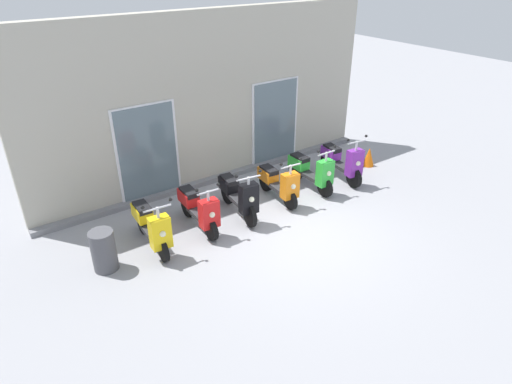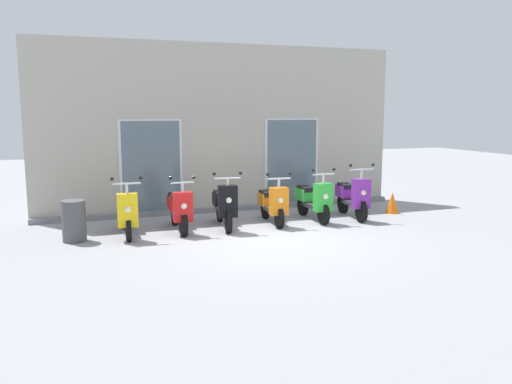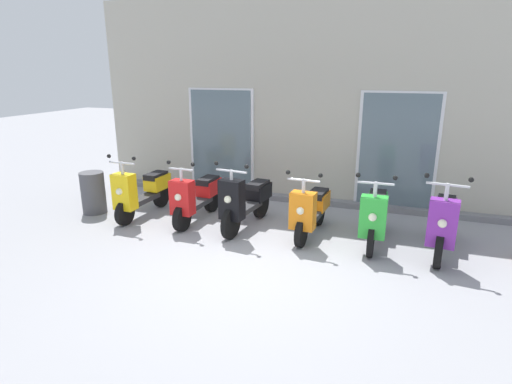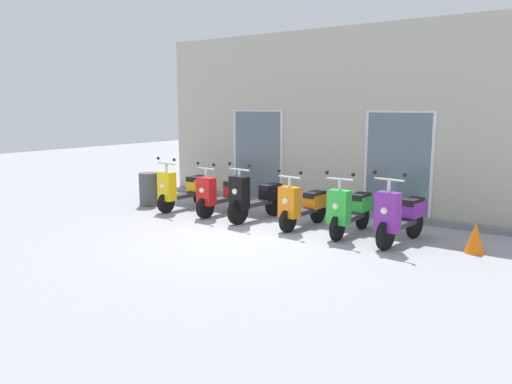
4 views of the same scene
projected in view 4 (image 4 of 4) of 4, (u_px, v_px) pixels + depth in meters
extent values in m
plane|color=#939399|center=(238.00, 237.00, 9.30)|extent=(40.00, 40.00, 0.00)
cube|color=#B2AD9E|center=(326.00, 121.00, 11.63)|extent=(9.15, 0.30, 4.11)
cube|color=slate|center=(319.00, 207.00, 11.76)|extent=(9.15, 0.20, 0.12)
cube|color=silver|center=(258.00, 156.00, 12.69)|extent=(1.48, 0.04, 2.30)
cube|color=slate|center=(257.00, 156.00, 12.67)|extent=(1.36, 0.02, 2.22)
cube|color=silver|center=(398.00, 166.00, 10.60)|extent=(1.48, 0.04, 2.30)
cube|color=slate|center=(397.00, 166.00, 10.58)|extent=(1.36, 0.02, 2.22)
cylinder|color=black|center=(166.00, 203.00, 11.39)|extent=(0.11, 0.45, 0.45)
cylinder|color=black|center=(201.00, 196.00, 12.27)|extent=(0.11, 0.45, 0.45)
cube|color=#2D2D30|center=(184.00, 195.00, 11.81)|extent=(0.29, 0.71, 0.09)
cube|color=yellow|center=(167.00, 186.00, 11.36)|extent=(0.39, 0.26, 0.64)
sphere|color=#F2EFCC|center=(162.00, 185.00, 11.25)|extent=(0.12, 0.12, 0.12)
cube|color=yellow|center=(198.00, 184.00, 12.14)|extent=(0.32, 0.53, 0.28)
cube|color=black|center=(197.00, 178.00, 12.08)|extent=(0.28, 0.49, 0.11)
cylinder|color=silver|center=(166.00, 168.00, 11.29)|extent=(0.06, 0.06, 0.24)
cylinder|color=silver|center=(166.00, 163.00, 11.27)|extent=(0.53, 0.06, 0.04)
sphere|color=black|center=(174.00, 160.00, 11.10)|extent=(0.07, 0.07, 0.07)
sphere|color=black|center=(158.00, 158.00, 11.42)|extent=(0.07, 0.07, 0.07)
cylinder|color=black|center=(205.00, 208.00, 10.84)|extent=(0.13, 0.47, 0.46)
cylinder|color=black|center=(238.00, 200.00, 11.70)|extent=(0.13, 0.47, 0.46)
cube|color=#2D2D30|center=(222.00, 200.00, 11.25)|extent=(0.29, 0.70, 0.09)
cube|color=red|center=(206.00, 191.00, 10.81)|extent=(0.39, 0.25, 0.59)
sphere|color=#F2EFCC|center=(202.00, 190.00, 10.70)|extent=(0.12, 0.12, 0.12)
cube|color=red|center=(235.00, 189.00, 11.58)|extent=(0.32, 0.53, 0.28)
cube|color=black|center=(234.00, 183.00, 11.52)|extent=(0.28, 0.49, 0.11)
cylinder|color=silver|center=(206.00, 173.00, 10.74)|extent=(0.06, 0.06, 0.24)
cylinder|color=silver|center=(206.00, 169.00, 10.73)|extent=(0.46, 0.05, 0.04)
sphere|color=black|center=(214.00, 165.00, 10.57)|extent=(0.07, 0.07, 0.07)
sphere|color=black|center=(198.00, 163.00, 10.85)|extent=(0.07, 0.07, 0.07)
cylinder|color=black|center=(238.00, 212.00, 10.27)|extent=(0.15, 0.54, 0.54)
cylinder|color=black|center=(274.00, 204.00, 11.09)|extent=(0.15, 0.54, 0.54)
cube|color=#2D2D30|center=(257.00, 203.00, 10.66)|extent=(0.34, 0.73, 0.09)
cube|color=black|center=(239.00, 193.00, 10.23)|extent=(0.41, 0.28, 0.66)
sphere|color=#F2EFCC|center=(235.00, 191.00, 10.13)|extent=(0.12, 0.12, 0.12)
cube|color=black|center=(271.00, 193.00, 10.98)|extent=(0.36, 0.55, 0.28)
cube|color=black|center=(270.00, 187.00, 10.92)|extent=(0.32, 0.51, 0.11)
cylinder|color=silver|center=(239.00, 173.00, 10.16)|extent=(0.06, 0.06, 0.18)
cylinder|color=silver|center=(239.00, 170.00, 10.15)|extent=(0.55, 0.10, 0.04)
sphere|color=black|center=(249.00, 166.00, 9.95)|extent=(0.07, 0.07, 0.07)
sphere|color=black|center=(230.00, 164.00, 10.32)|extent=(0.07, 0.07, 0.07)
cylinder|color=black|center=(288.00, 221.00, 9.66)|extent=(0.13, 0.46, 0.45)
cylinder|color=black|center=(318.00, 212.00, 10.46)|extent=(0.13, 0.46, 0.45)
cube|color=#2D2D30|center=(304.00, 211.00, 10.04)|extent=(0.31, 0.67, 0.09)
cube|color=orange|center=(289.00, 202.00, 9.63)|extent=(0.40, 0.27, 0.59)
sphere|color=#F2EFCC|center=(285.00, 201.00, 9.52)|extent=(0.12, 0.12, 0.12)
cube|color=orange|center=(316.00, 201.00, 10.34)|extent=(0.34, 0.54, 0.28)
cube|color=black|center=(315.00, 194.00, 10.28)|extent=(0.29, 0.50, 0.11)
cylinder|color=silver|center=(290.00, 182.00, 9.56)|extent=(0.06, 0.06, 0.23)
cylinder|color=silver|center=(290.00, 177.00, 9.54)|extent=(0.51, 0.07, 0.04)
sphere|color=black|center=(301.00, 173.00, 9.37)|extent=(0.07, 0.07, 0.07)
sphere|color=black|center=(279.00, 171.00, 9.69)|extent=(0.07, 0.07, 0.07)
cylinder|color=black|center=(337.00, 228.00, 9.04)|extent=(0.09, 0.47, 0.47)
cylinder|color=black|center=(363.00, 217.00, 9.91)|extent=(0.09, 0.47, 0.47)
cube|color=#2D2D30|center=(351.00, 217.00, 9.46)|extent=(0.26, 0.68, 0.09)
cube|color=green|center=(339.00, 207.00, 9.01)|extent=(0.38, 0.24, 0.62)
sphere|color=#F2EFCC|center=(336.00, 206.00, 8.90)|extent=(0.12, 0.12, 0.12)
cube|color=green|center=(361.00, 203.00, 9.78)|extent=(0.30, 0.52, 0.28)
cube|color=black|center=(360.00, 196.00, 9.73)|extent=(0.26, 0.48, 0.11)
cylinder|color=silver|center=(340.00, 185.00, 8.94)|extent=(0.06, 0.06, 0.24)
cylinder|color=silver|center=(340.00, 179.00, 8.92)|extent=(0.51, 0.04, 0.04)
sphere|color=black|center=(353.00, 175.00, 8.76)|extent=(0.07, 0.07, 0.07)
sphere|color=black|center=(327.00, 172.00, 9.05)|extent=(0.07, 0.07, 0.07)
cylinder|color=black|center=(386.00, 235.00, 8.47)|extent=(0.16, 0.51, 0.50)
cylinder|color=black|center=(415.00, 224.00, 9.26)|extent=(0.16, 0.51, 0.50)
cube|color=#2D2D30|center=(401.00, 224.00, 8.84)|extent=(0.34, 0.70, 0.09)
cube|color=purple|center=(388.00, 212.00, 8.43)|extent=(0.41, 0.28, 0.67)
sphere|color=#F2EFCC|center=(384.00, 211.00, 8.33)|extent=(0.12, 0.12, 0.12)
cube|color=purple|center=(413.00, 209.00, 9.13)|extent=(0.36, 0.55, 0.28)
cube|color=black|center=(412.00, 201.00, 9.08)|extent=(0.32, 0.51, 0.11)
cylinder|color=silver|center=(389.00, 186.00, 8.35)|extent=(0.06, 0.06, 0.26)
cylinder|color=silver|center=(389.00, 180.00, 8.34)|extent=(0.54, 0.10, 0.04)
sphere|color=black|center=(405.00, 175.00, 8.14)|extent=(0.07, 0.07, 0.07)
sphere|color=black|center=(375.00, 172.00, 8.50)|extent=(0.07, 0.07, 0.07)
cone|color=orange|center=(475.00, 238.00, 8.27)|extent=(0.32, 0.32, 0.52)
cylinder|color=#4C4C51|center=(149.00, 189.00, 12.23)|extent=(0.45, 0.45, 0.80)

